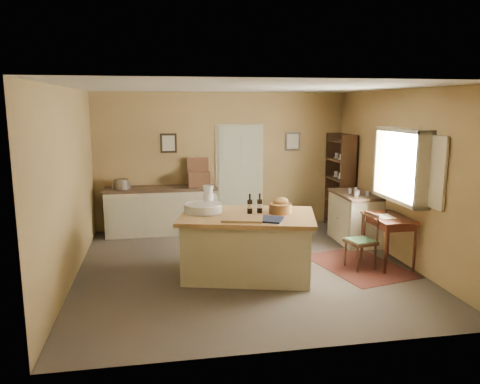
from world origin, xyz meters
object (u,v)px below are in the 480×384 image
(work_island, at_px, (247,243))
(shelving_unit, at_px, (342,182))
(writing_desk, at_px, (388,223))
(right_cabinet, at_px, (354,217))
(desk_chair, at_px, (361,242))
(sideboard, at_px, (162,209))

(work_island, distance_m, shelving_unit, 3.35)
(writing_desk, bearing_deg, right_cabinet, 90.01)
(desk_chair, bearing_deg, sideboard, 127.47)
(sideboard, bearing_deg, writing_desk, -35.49)
(desk_chair, bearing_deg, writing_desk, -0.85)
(sideboard, bearing_deg, work_island, -64.73)
(work_island, bearing_deg, sideboard, 130.23)
(sideboard, distance_m, shelving_unit, 3.60)
(desk_chair, bearing_deg, work_island, 167.32)
(work_island, xyz_separation_m, desk_chair, (1.75, -0.03, -0.07))
(writing_desk, height_order, right_cabinet, right_cabinet)
(sideboard, relative_size, writing_desk, 2.41)
(work_island, bearing_deg, writing_desk, 16.63)
(sideboard, distance_m, right_cabinet, 3.62)
(sideboard, relative_size, desk_chair, 2.57)
(sideboard, distance_m, desk_chair, 3.88)
(work_island, height_order, right_cabinet, work_island)
(sideboard, bearing_deg, right_cabinet, -19.22)
(desk_chair, bearing_deg, right_cabinet, 58.39)
(writing_desk, distance_m, right_cabinet, 1.26)
(sideboard, xyz_separation_m, writing_desk, (3.42, -2.44, 0.19))
(writing_desk, bearing_deg, shelving_unit, 86.16)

